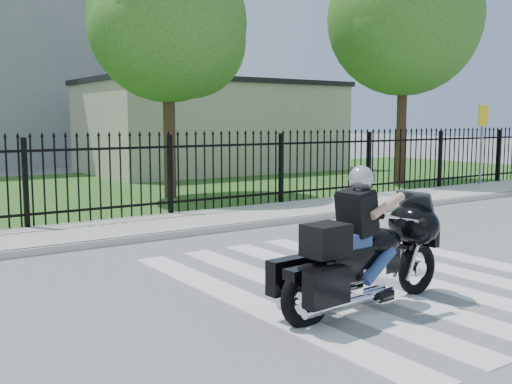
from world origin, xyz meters
TOP-DOWN VIEW (x-y plane):
  - ground at (0.00, 0.00)m, footprint 120.00×120.00m
  - crosswalk at (0.00, 0.00)m, footprint 5.00×5.50m
  - sidewalk at (0.00, 5.00)m, footprint 40.00×2.00m
  - curb at (0.00, 4.00)m, footprint 40.00×0.12m
  - grass_strip at (0.00, 12.00)m, footprint 40.00×12.00m
  - iron_fence at (0.00, 6.00)m, footprint 26.00×0.04m
  - tree_mid at (1.50, 9.00)m, footprint 4.20×4.20m
  - tree_right at (9.50, 8.00)m, footprint 5.00×5.00m
  - building_low at (7.00, 16.00)m, footprint 10.00×6.00m
  - building_low_roof at (7.00, 16.00)m, footprint 10.20×6.20m
  - motorcycle_rider at (-1.09, -0.90)m, footprint 2.52×0.85m
  - traffic_sign at (10.58, 5.69)m, footprint 0.54×0.10m

SIDE VIEW (x-z plane):
  - ground at x=0.00m, z-range 0.00..0.00m
  - crosswalk at x=0.00m, z-range 0.00..0.01m
  - grass_strip at x=0.00m, z-range 0.00..0.02m
  - sidewalk at x=0.00m, z-range 0.00..0.12m
  - curb at x=0.00m, z-range 0.00..0.12m
  - motorcycle_rider at x=-1.09m, z-range -0.15..1.51m
  - iron_fence at x=0.00m, z-range 0.00..1.80m
  - building_low at x=7.00m, z-range 0.00..3.50m
  - traffic_sign at x=10.58m, z-range 0.65..3.10m
  - building_low_roof at x=7.00m, z-range 3.50..3.70m
  - tree_mid at x=1.50m, z-range 1.28..8.06m
  - tree_right at x=9.50m, z-range 1.44..9.34m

